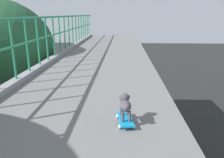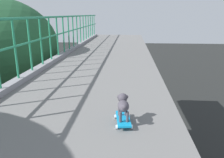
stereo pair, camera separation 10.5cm
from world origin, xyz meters
name	(u,v)px [view 1 (the left image)]	position (x,y,z in m)	size (l,w,h in m)	color
city_bus	(23,69)	(-8.43, 22.22, 1.88)	(2.63, 10.46, 3.32)	#B02215
toy_skateboard	(125,119)	(1.95, 2.75, 6.07)	(0.25, 0.48, 0.08)	#108CC9
small_dog	(125,104)	(1.95, 2.76, 6.28)	(0.17, 0.36, 0.31)	#46414B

